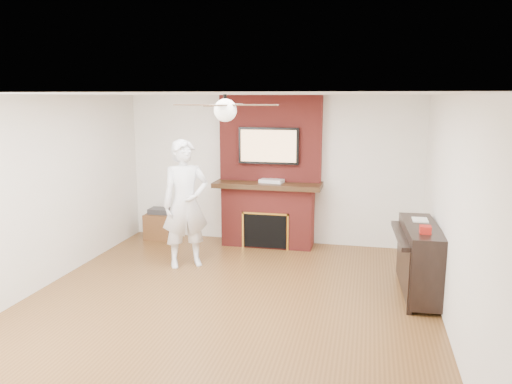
% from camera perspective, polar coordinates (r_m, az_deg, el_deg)
% --- Properties ---
extents(room_shell, '(5.36, 5.86, 2.86)m').
position_cam_1_polar(room_shell, '(5.86, -3.41, -1.22)').
color(room_shell, brown).
rests_on(room_shell, ground).
extents(fireplace, '(1.78, 0.64, 2.50)m').
position_cam_1_polar(fireplace, '(8.34, 1.50, 0.64)').
color(fireplace, maroon).
rests_on(fireplace, ground).
extents(tv, '(1.00, 0.08, 0.60)m').
position_cam_1_polar(tv, '(8.20, 1.46, 5.30)').
color(tv, black).
rests_on(tv, fireplace).
extents(ceiling_fan, '(1.21, 1.21, 0.31)m').
position_cam_1_polar(ceiling_fan, '(5.73, -3.54, 9.42)').
color(ceiling_fan, black).
rests_on(ceiling_fan, room_shell).
extents(person, '(0.83, 0.75, 1.87)m').
position_cam_1_polar(person, '(7.33, -8.05, -1.36)').
color(person, white).
rests_on(person, ground).
extents(side_table, '(0.47, 0.47, 0.54)m').
position_cam_1_polar(side_table, '(9.01, -10.87, -3.64)').
color(side_table, '#573319').
rests_on(side_table, ground).
extents(piano, '(0.58, 1.40, 0.99)m').
position_cam_1_polar(piano, '(6.63, 18.16, -7.17)').
color(piano, black).
rests_on(piano, ground).
extents(cable_box, '(0.41, 0.28, 0.05)m').
position_cam_1_polar(cable_box, '(8.21, 1.81, 1.28)').
color(cable_box, silver).
rests_on(cable_box, fireplace).
extents(candle_orange, '(0.07, 0.07, 0.11)m').
position_cam_1_polar(candle_orange, '(8.42, 0.40, -5.83)').
color(candle_orange, '#CE6518').
rests_on(candle_orange, ground).
extents(candle_green, '(0.07, 0.07, 0.08)m').
position_cam_1_polar(candle_green, '(8.39, 1.47, -6.01)').
color(candle_green, '#4C8234').
rests_on(candle_green, ground).
extents(candle_cream, '(0.09, 0.09, 0.12)m').
position_cam_1_polar(candle_cream, '(8.36, 1.91, -5.94)').
color(candle_cream, beige).
rests_on(candle_cream, ground).
extents(candle_blue, '(0.06, 0.06, 0.07)m').
position_cam_1_polar(candle_blue, '(8.34, 3.12, -6.15)').
color(candle_blue, '#304A90').
rests_on(candle_blue, ground).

